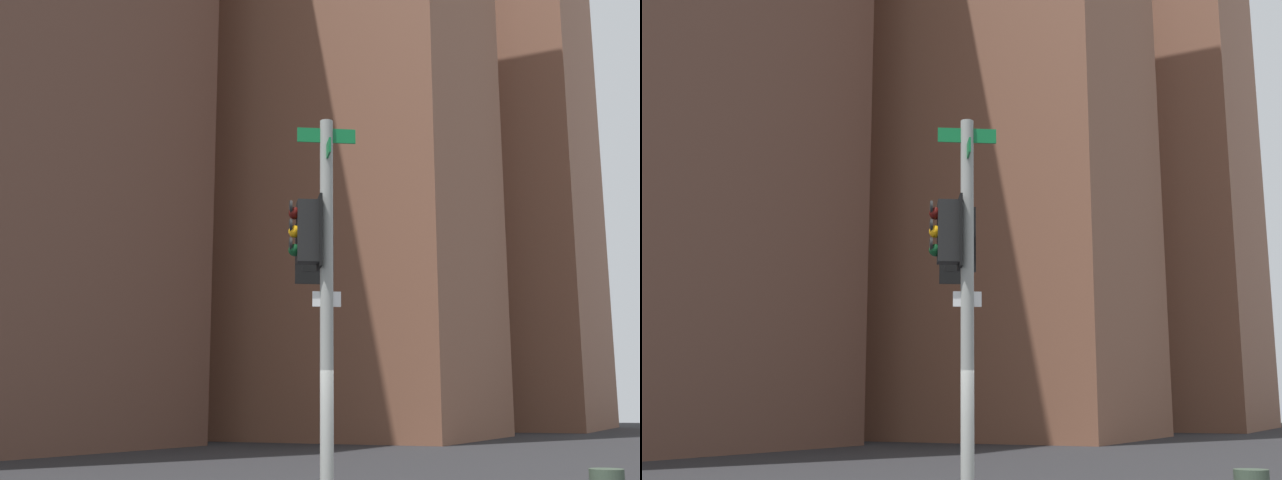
% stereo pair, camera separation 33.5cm
% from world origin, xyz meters
% --- Properties ---
extents(signal_pole_assembly, '(3.58, 2.45, 6.54)m').
position_xyz_m(signal_pole_assembly, '(1.25, 0.72, 4.33)').
color(signal_pole_assembly, gray).
rests_on(signal_pole_assembly, ground_plane).
extents(building_brick_midblock, '(16.03, 14.03, 48.93)m').
position_xyz_m(building_brick_midblock, '(37.67, 14.58, 24.47)').
color(building_brick_midblock, brown).
rests_on(building_brick_midblock, ground_plane).
extents(building_brick_farside, '(21.32, 17.94, 51.65)m').
position_xyz_m(building_brick_farside, '(64.44, 13.05, 25.83)').
color(building_brick_farside, brown).
rests_on(building_brick_farside, ground_plane).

